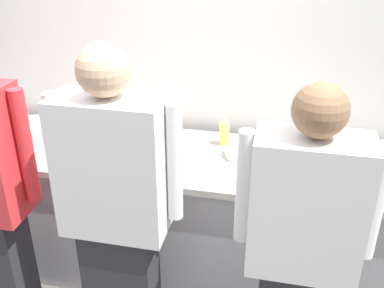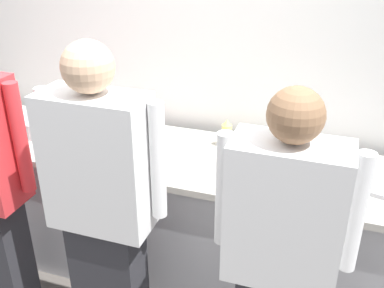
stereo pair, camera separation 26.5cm
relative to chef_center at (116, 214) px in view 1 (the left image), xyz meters
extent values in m
cube|color=white|center=(0.10, 1.19, 0.56)|extent=(4.79, 0.10, 2.94)
cube|color=#B2B2B7|center=(0.10, 0.69, -0.49)|extent=(2.99, 0.68, 0.84)
cube|color=#B7B2A8|center=(0.10, 0.69, -0.04)|extent=(3.05, 0.74, 0.04)
cylinder|color=red|center=(-0.43, 0.02, 0.29)|extent=(0.07, 0.07, 0.56)
cube|color=white|center=(0.00, 0.00, 0.25)|extent=(0.48, 0.24, 0.66)
cylinder|color=white|center=(-0.28, 0.04, 0.28)|extent=(0.07, 0.07, 0.56)
cylinder|color=white|center=(0.28, 0.04, 0.28)|extent=(0.07, 0.07, 0.56)
sphere|color=tan|center=(0.00, 0.00, 0.69)|extent=(0.22, 0.22, 0.22)
cube|color=white|center=(0.85, -0.03, 0.18)|extent=(0.46, 0.24, 0.62)
cylinder|color=white|center=(0.59, 0.01, 0.22)|extent=(0.07, 0.07, 0.53)
cylinder|color=white|center=(1.11, 0.01, 0.22)|extent=(0.07, 0.07, 0.53)
sphere|color=#8C6647|center=(0.85, -0.03, 0.61)|extent=(0.21, 0.21, 0.21)
cylinder|color=white|center=(0.51, 0.75, -0.02)|extent=(0.22, 0.22, 0.01)
cylinder|color=white|center=(0.51, 0.75, 0.00)|extent=(0.22, 0.22, 0.01)
cylinder|color=white|center=(0.51, 0.75, 0.01)|extent=(0.22, 0.22, 0.01)
cylinder|color=white|center=(0.51, 0.75, 0.02)|extent=(0.22, 0.22, 0.01)
cylinder|color=#B7BABF|center=(-0.83, 0.70, 0.03)|extent=(0.31, 0.31, 0.11)
cube|color=#B7BABF|center=(1.13, 0.74, -0.01)|extent=(0.50, 0.41, 0.02)
cylinder|color=red|center=(0.83, 0.49, 0.06)|extent=(0.06, 0.06, 0.17)
cone|color=red|center=(0.83, 0.49, 0.16)|extent=(0.05, 0.05, 0.04)
cylinder|color=#E5E066|center=(0.37, 0.88, 0.05)|extent=(0.06, 0.06, 0.14)
cone|color=#E5E066|center=(0.37, 0.88, 0.14)|extent=(0.05, 0.05, 0.04)
cylinder|color=white|center=(0.73, 0.86, 0.00)|extent=(0.08, 0.08, 0.04)
cylinder|color=orange|center=(0.73, 0.86, 0.01)|extent=(0.07, 0.07, 0.01)
cylinder|color=white|center=(-0.26, 0.89, 0.00)|extent=(0.09, 0.09, 0.04)
cylinder|color=red|center=(-0.26, 0.89, 0.01)|extent=(0.08, 0.08, 0.01)
cylinder|color=white|center=(-0.48, 0.89, 0.00)|extent=(0.09, 0.09, 0.04)
cylinder|color=gold|center=(-0.48, 0.89, 0.01)|extent=(0.07, 0.07, 0.01)
cylinder|color=white|center=(-0.58, 0.56, 0.02)|extent=(0.09, 0.09, 0.09)
camera|label=1|loc=(0.72, -1.61, 1.21)|focal=41.84mm
camera|label=2|loc=(0.97, -1.54, 1.21)|focal=41.84mm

